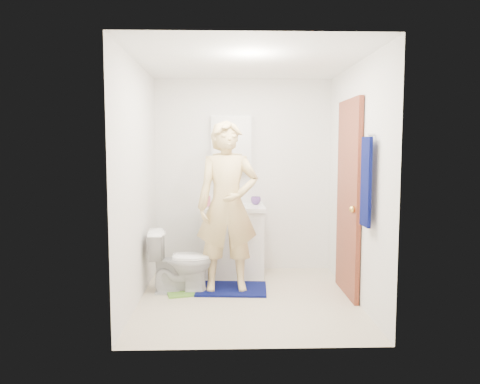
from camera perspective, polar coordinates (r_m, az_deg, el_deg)
name	(u,v)px	position (r m, az deg, el deg)	size (l,w,h in m)	color
floor	(247,300)	(4.95, 0.92, -12.99)	(2.20, 2.40, 0.02)	beige
ceiling	(248,60)	(4.77, 0.97, 15.79)	(2.20, 2.40, 0.02)	white
wall_back	(243,175)	(5.91, 0.40, 2.03)	(2.20, 0.02, 2.40)	white
wall_front	(255,195)	(3.50, 1.86, -0.39)	(2.20, 0.02, 2.40)	white
wall_left	(137,183)	(4.78, -12.47, 1.07)	(0.02, 2.40, 2.40)	white
wall_right	(357,183)	(4.88, 14.07, 1.12)	(0.02, 2.40, 2.40)	white
vanity_cabinet	(232,243)	(5.72, -1.01, -6.18)	(0.75, 0.55, 0.80)	white
countertop	(232,208)	(5.65, -1.02, -1.96)	(0.79, 0.59, 0.05)	white
sink_basin	(232,207)	(5.65, -1.02, -1.81)	(0.40, 0.40, 0.03)	white
faucet	(232,199)	(5.82, -1.04, -0.90)	(0.03, 0.03, 0.12)	silver
medicine_cabinet	(231,144)	(5.82, -1.06, 5.91)	(0.50, 0.12, 0.70)	white
mirror_panel	(231,144)	(5.76, -1.05, 5.92)	(0.46, 0.01, 0.66)	white
door	(348,198)	(5.03, 13.07, -0.73)	(0.05, 0.80, 2.05)	brown
door_knob	(353,209)	(4.72, 13.57, -2.06)	(0.07, 0.07, 0.07)	gold
towel	(366,182)	(4.31, 15.12, 1.20)	(0.03, 0.24, 0.80)	#080E4F
towel_hook	(372,134)	(4.31, 15.77, 6.77)	(0.02, 0.02, 0.06)	silver
toilet	(181,261)	(5.12, -7.26, -8.33)	(0.38, 0.66, 0.67)	white
bath_mat	(232,289)	(5.23, -1.03, -11.73)	(0.76, 0.54, 0.02)	#080E4F
green_rug	(188,291)	(5.19, -6.39, -11.90)	(0.45, 0.38, 0.02)	#629F35
soap_dispenser	(207,199)	(5.62, -4.08, -0.81)	(0.08, 0.08, 0.18)	#C85D72
toothbrush_cup	(256,201)	(5.79, 1.94, -1.05)	(0.12, 0.12, 0.10)	#603E88
man	(227,206)	(5.00, -1.54, -1.72)	(0.66, 0.43, 1.81)	#E3C37F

